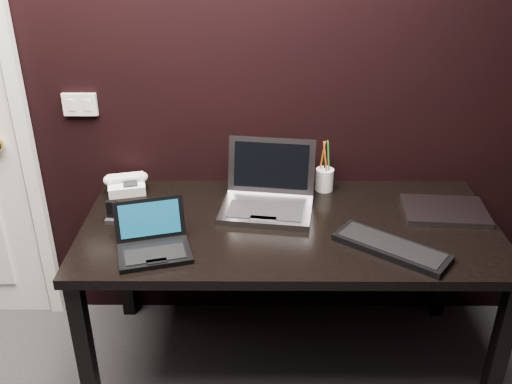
{
  "coord_description": "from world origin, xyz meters",
  "views": [
    {
      "loc": [
        0.17,
        -0.62,
        1.93
      ],
      "look_at": [
        0.16,
        1.35,
        0.91
      ],
      "focal_mm": 40.0,
      "sensor_mm": 36.0,
      "label": 1
    }
  ],
  "objects_px": {
    "desk": "(289,240)",
    "silver_laptop": "(268,197)",
    "netbook": "(153,243)",
    "desk_phone": "(126,184)",
    "ext_keyboard": "(391,247)",
    "mobile_phone": "(112,214)",
    "closed_laptop": "(445,211)",
    "pen_cup": "(324,179)"
  },
  "relations": [
    {
      "from": "closed_laptop",
      "to": "desk",
      "type": "bearing_deg",
      "value": -172.22
    },
    {
      "from": "desk_phone",
      "to": "desk",
      "type": "bearing_deg",
      "value": -21.55
    },
    {
      "from": "desk",
      "to": "closed_laptop",
      "type": "xyz_separation_m",
      "value": [
        0.66,
        0.09,
        0.09
      ]
    },
    {
      "from": "ext_keyboard",
      "to": "mobile_phone",
      "type": "height_order",
      "value": "mobile_phone"
    },
    {
      "from": "netbook",
      "to": "silver_laptop",
      "type": "bearing_deg",
      "value": 38.3
    },
    {
      "from": "silver_laptop",
      "to": "ext_keyboard",
      "type": "height_order",
      "value": "silver_laptop"
    },
    {
      "from": "desk",
      "to": "desk_phone",
      "type": "distance_m",
      "value": 0.79
    },
    {
      "from": "closed_laptop",
      "to": "pen_cup",
      "type": "xyz_separation_m",
      "value": [
        -0.49,
        0.22,
        0.04
      ]
    },
    {
      "from": "closed_laptop",
      "to": "pen_cup",
      "type": "distance_m",
      "value": 0.54
    },
    {
      "from": "netbook",
      "to": "mobile_phone",
      "type": "relative_size",
      "value": 3.49
    },
    {
      "from": "desk",
      "to": "mobile_phone",
      "type": "height_order",
      "value": "mobile_phone"
    },
    {
      "from": "silver_laptop",
      "to": "netbook",
      "type": "bearing_deg",
      "value": -141.7
    },
    {
      "from": "silver_laptop",
      "to": "pen_cup",
      "type": "bearing_deg",
      "value": 33.53
    },
    {
      "from": "desk_phone",
      "to": "mobile_phone",
      "type": "height_order",
      "value": "mobile_phone"
    },
    {
      "from": "desk",
      "to": "pen_cup",
      "type": "relative_size",
      "value": 7.1
    },
    {
      "from": "desk_phone",
      "to": "pen_cup",
      "type": "height_order",
      "value": "pen_cup"
    },
    {
      "from": "desk_phone",
      "to": "silver_laptop",
      "type": "bearing_deg",
      "value": -13.29
    },
    {
      "from": "silver_laptop",
      "to": "desk_phone",
      "type": "bearing_deg",
      "value": 166.71
    },
    {
      "from": "netbook",
      "to": "closed_laptop",
      "type": "bearing_deg",
      "value": 14.07
    },
    {
      "from": "closed_laptop",
      "to": "pen_cup",
      "type": "relative_size",
      "value": 1.51
    },
    {
      "from": "mobile_phone",
      "to": "ext_keyboard",
      "type": "bearing_deg",
      "value": -10.94
    },
    {
      "from": "desk",
      "to": "mobile_phone",
      "type": "relative_size",
      "value": 18.54
    },
    {
      "from": "desk",
      "to": "netbook",
      "type": "height_order",
      "value": "netbook"
    },
    {
      "from": "closed_laptop",
      "to": "desk_phone",
      "type": "height_order",
      "value": "desk_phone"
    },
    {
      "from": "desk",
      "to": "desk_phone",
      "type": "relative_size",
      "value": 8.37
    },
    {
      "from": "ext_keyboard",
      "to": "pen_cup",
      "type": "relative_size",
      "value": 1.83
    },
    {
      "from": "netbook",
      "to": "closed_laptop",
      "type": "height_order",
      "value": "netbook"
    },
    {
      "from": "desk",
      "to": "silver_laptop",
      "type": "xyz_separation_m",
      "value": [
        -0.09,
        0.14,
        0.13
      ]
    },
    {
      "from": "ext_keyboard",
      "to": "pen_cup",
      "type": "distance_m",
      "value": 0.55
    },
    {
      "from": "desk_phone",
      "to": "pen_cup",
      "type": "relative_size",
      "value": 0.85
    },
    {
      "from": "silver_laptop",
      "to": "mobile_phone",
      "type": "relative_size",
      "value": 4.64
    },
    {
      "from": "closed_laptop",
      "to": "silver_laptop",
      "type": "bearing_deg",
      "value": 176.45
    },
    {
      "from": "ext_keyboard",
      "to": "pen_cup",
      "type": "height_order",
      "value": "pen_cup"
    },
    {
      "from": "ext_keyboard",
      "to": "desk_phone",
      "type": "distance_m",
      "value": 1.21
    },
    {
      "from": "ext_keyboard",
      "to": "silver_laptop",
      "type": "bearing_deg",
      "value": 144.08
    },
    {
      "from": "ext_keyboard",
      "to": "closed_laptop",
      "type": "distance_m",
      "value": 0.41
    },
    {
      "from": "mobile_phone",
      "to": "desk",
      "type": "bearing_deg",
      "value": -1.11
    },
    {
      "from": "netbook",
      "to": "desk_phone",
      "type": "relative_size",
      "value": 1.57
    },
    {
      "from": "desk",
      "to": "closed_laptop",
      "type": "height_order",
      "value": "closed_laptop"
    },
    {
      "from": "ext_keyboard",
      "to": "desk_phone",
      "type": "bearing_deg",
      "value": 156.17
    },
    {
      "from": "ext_keyboard",
      "to": "mobile_phone",
      "type": "relative_size",
      "value": 4.78
    },
    {
      "from": "desk",
      "to": "ext_keyboard",
      "type": "relative_size",
      "value": 3.87
    }
  ]
}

